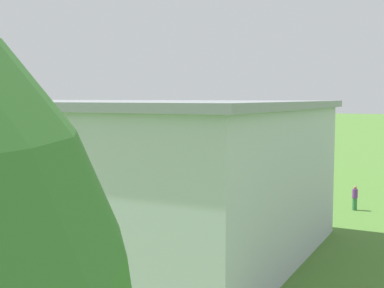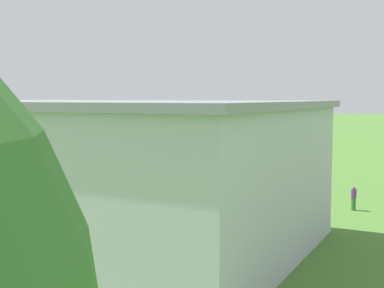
# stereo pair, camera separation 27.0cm
# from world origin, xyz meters

# --- Properties ---
(ground_plane) EXTENTS (400.00, 400.00, 0.00)m
(ground_plane) POSITION_xyz_m (0.00, 0.00, 0.00)
(ground_plane) COLOR #47752D
(biplane) EXTENTS (8.18, 7.81, 3.73)m
(biplane) POSITION_xyz_m (-2.41, -2.72, 3.57)
(biplane) COLOR silver
(person_near_hangar_door) EXTENTS (0.52, 0.52, 1.66)m
(person_near_hangar_door) POSITION_xyz_m (-16.27, 23.69, 0.83)
(person_near_hangar_door) COLOR #33723F
(person_near_hangar_door) RESTS_ON ground_plane
(person_watching_takeoff) EXTENTS (0.53, 0.53, 1.71)m
(person_watching_takeoff) POSITION_xyz_m (-18.13, 25.31, 0.85)
(person_watching_takeoff) COLOR #72338C
(person_watching_takeoff) RESTS_ON ground_plane
(person_walking_on_apron) EXTENTS (0.52, 0.52, 1.56)m
(person_walking_on_apron) POSITION_xyz_m (-12.43, 23.78, 0.77)
(person_walking_on_apron) COLOR beige
(person_walking_on_apron) RESTS_ON ground_plane
(person_by_parked_cars) EXTENTS (0.40, 0.40, 1.73)m
(person_by_parked_cars) POSITION_xyz_m (-22.24, 27.85, 0.87)
(person_by_parked_cars) COLOR #33723F
(person_by_parked_cars) RESTS_ON ground_plane
(windsock) EXTENTS (1.41, 0.60, 5.68)m
(windsock) POSITION_xyz_m (7.73, -15.41, 5.00)
(windsock) COLOR silver
(windsock) RESTS_ON ground_plane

